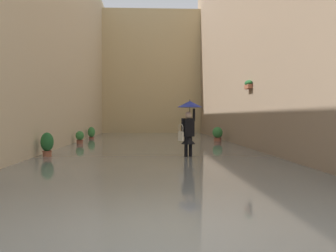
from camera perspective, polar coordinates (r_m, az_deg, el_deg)
ground_plane at (r=19.04m, az=-2.10°, el=-3.25°), size 71.00×71.00×0.00m
flood_water at (r=19.04m, az=-2.10°, el=-3.03°), size 9.11×34.40×0.15m
building_facade_left at (r=20.21m, az=12.85°, el=14.30°), size 2.04×32.40×12.14m
building_facade_right at (r=20.00m, az=-17.15°, el=13.05°), size 2.04×32.40×11.21m
building_facade_far at (r=34.29m, az=-2.40°, el=7.71°), size 11.91×1.80×10.64m
person_wading at (r=13.62m, az=3.05°, el=0.91°), size 0.88×0.88×2.15m
potted_plant_mid_right at (r=25.06m, az=-11.06°, el=-1.04°), size 0.45×0.45×0.89m
potted_plant_far_left at (r=22.11m, az=7.21°, el=-1.23°), size 0.57×0.57×0.96m
potted_plant_near_right at (r=14.39m, az=-17.15°, el=-2.59°), size 0.45×0.45×0.98m
potted_plant_far_right at (r=20.67m, az=-12.68°, el=-1.70°), size 0.42×0.42×0.79m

